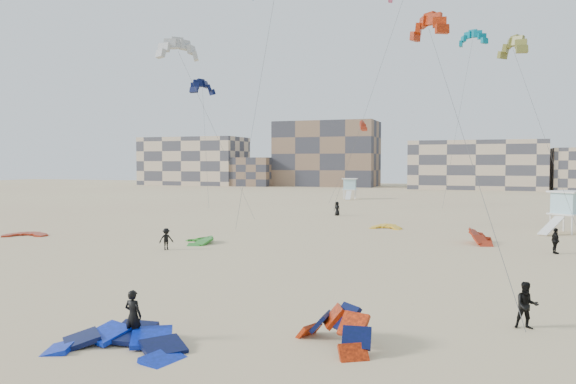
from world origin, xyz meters
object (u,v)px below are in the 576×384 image
(kite_ground_blue, at_px, (118,350))
(kitesurfer_main, at_px, (133,316))
(kite_ground_orange, at_px, (335,346))
(lifeguard_tower_near, at_px, (568,212))

(kite_ground_blue, distance_m, kitesurfer_main, 1.42)
(kite_ground_orange, bearing_deg, kitesurfer_main, -123.73)
(kitesurfer_main, relative_size, lifeguard_tower_near, 0.32)
(kitesurfer_main, bearing_deg, kite_ground_blue, 96.47)
(kite_ground_blue, bearing_deg, kite_ground_orange, 18.66)
(kite_ground_orange, relative_size, lifeguard_tower_near, 0.57)
(kitesurfer_main, distance_m, lifeguard_tower_near, 44.90)
(kite_ground_blue, xyz_separation_m, lifeguard_tower_near, (19.17, 41.60, 1.96))
(kite_ground_orange, bearing_deg, kite_ground_blue, -115.95)
(kite_ground_blue, height_order, kitesurfer_main, kitesurfer_main)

